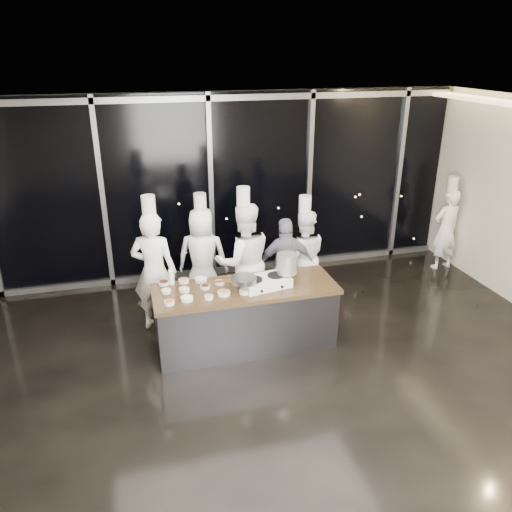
{
  "coord_description": "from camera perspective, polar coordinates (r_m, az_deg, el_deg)",
  "views": [
    {
      "loc": [
        -1.39,
        -4.91,
        3.85
      ],
      "look_at": [
        0.23,
        1.2,
        1.2
      ],
      "focal_mm": 35.0,
      "sensor_mm": 36.0,
      "label": 1
    }
  ],
  "objects": [
    {
      "name": "demo_counter",
      "position": [
        6.87,
        -1.2,
        -6.91
      ],
      "size": [
        2.46,
        0.86,
        0.9
      ],
      "color": "#3B3B40",
      "rests_on": "ground"
    },
    {
      "name": "chef_center",
      "position": [
        7.41,
        -1.39,
        -0.6
      ],
      "size": [
        0.89,
        0.7,
        2.05
      ],
      "rotation": [
        0.0,
        0.0,
        3.15
      ],
      "color": "white",
      "rests_on": "ground"
    },
    {
      "name": "stock_pot",
      "position": [
        6.69,
        3.56,
        -0.87
      ],
      "size": [
        0.32,
        0.32,
        0.27
      ],
      "primitive_type": "cylinder",
      "rotation": [
        0.0,
        0.0,
        0.19
      ],
      "color": "#B6B6B9",
      "rests_on": "stove"
    },
    {
      "name": "stove",
      "position": [
        6.66,
        1.04,
        -2.97
      ],
      "size": [
        0.7,
        0.51,
        0.14
      ],
      "rotation": [
        0.0,
        0.0,
        0.19
      ],
      "color": "silver",
      "rests_on": "demo_counter"
    },
    {
      "name": "guest",
      "position": [
        7.7,
        3.42,
        -1.04
      ],
      "size": [
        0.9,
        0.41,
        1.51
      ],
      "rotation": [
        0.0,
        0.0,
        3.09
      ],
      "color": "#161A3C",
      "rests_on": "ground"
    },
    {
      "name": "prep_bowls",
      "position": [
        6.6,
        -5.7,
        -3.69
      ],
      "size": [
        1.36,
        0.72,
        0.05
      ],
      "color": "silver",
      "rests_on": "demo_counter"
    },
    {
      "name": "frying_pan",
      "position": [
        6.49,
        -1.45,
        -2.67
      ],
      "size": [
        0.61,
        0.39,
        0.06
      ],
      "rotation": [
        0.0,
        0.0,
        0.19
      ],
      "color": "slate",
      "rests_on": "stove"
    },
    {
      "name": "chef_right",
      "position": [
        7.96,
        5.39,
        -0.01
      ],
      "size": [
        0.85,
        0.72,
        1.78
      ],
      "rotation": [
        0.0,
        0.0,
        2.94
      ],
      "color": "white",
      "rests_on": "ground"
    },
    {
      "name": "chef_far_left",
      "position": [
        7.25,
        -11.56,
        -1.66
      ],
      "size": [
        0.76,
        0.63,
        2.02
      ],
      "rotation": [
        0.0,
        0.0,
        2.77
      ],
      "color": "white",
      "rests_on": "ground"
    },
    {
      "name": "room_shell",
      "position": [
        5.4,
        2.74,
        5.41
      ],
      "size": [
        9.02,
        7.02,
        3.21
      ],
      "color": "beige",
      "rests_on": "ground"
    },
    {
      "name": "window_wall",
      "position": [
        8.75,
        -5.22,
        7.71
      ],
      "size": [
        8.9,
        0.11,
        3.2
      ],
      "color": "black",
      "rests_on": "ground"
    },
    {
      "name": "squeeze_bottle",
      "position": [
        6.78,
        -9.67,
        -2.19
      ],
      "size": [
        0.08,
        0.08,
        0.28
      ],
      "color": "white",
      "rests_on": "demo_counter"
    },
    {
      "name": "chef_left",
      "position": [
        7.88,
        -6.14,
        -0.05
      ],
      "size": [
        0.9,
        0.72,
        1.84
      ],
      "rotation": [
        0.0,
        0.0,
        2.85
      ],
      "color": "white",
      "rests_on": "ground"
    },
    {
      "name": "chef_side",
      "position": [
        9.82,
        20.88,
        3.0
      ],
      "size": [
        0.6,
        0.44,
        1.75
      ],
      "rotation": [
        0.0,
        0.0,
        3.28
      ],
      "color": "white",
      "rests_on": "ground"
    },
    {
      "name": "ground",
      "position": [
        6.39,
        0.8,
        -14.31
      ],
      "size": [
        9.0,
        9.0,
        0.0
      ],
      "primitive_type": "plane",
      "color": "black",
      "rests_on": "ground"
    }
  ]
}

